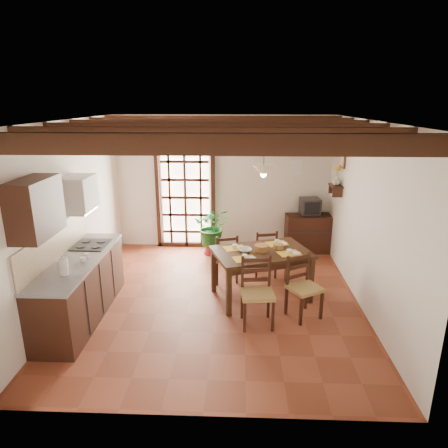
{
  "coord_description": "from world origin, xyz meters",
  "views": [
    {
      "loc": [
        0.34,
        -5.78,
        3.07
      ],
      "look_at": [
        0.1,
        0.4,
        1.15
      ],
      "focal_mm": 32.0,
      "sensor_mm": 36.0,
      "label": 1
    }
  ],
  "objects_px": {
    "sideboard": "(308,233)",
    "potted_plant": "(213,228)",
    "crt_tv": "(310,206)",
    "pendant_lamp": "(264,169)",
    "kitchen_counter": "(80,287)",
    "chair_near_left": "(257,305)",
    "chair_near_right": "(303,298)",
    "dining_table": "(261,257)",
    "chair_far_left": "(225,266)",
    "chair_far_right": "(264,261)"
  },
  "relations": [
    {
      "from": "sideboard",
      "to": "potted_plant",
      "type": "bearing_deg",
      "value": -177.29
    },
    {
      "from": "crt_tv",
      "to": "pendant_lamp",
      "type": "xyz_separation_m",
      "value": [
        -1.1,
        -2.0,
        1.09
      ]
    },
    {
      "from": "kitchen_counter",
      "to": "chair_near_left",
      "type": "bearing_deg",
      "value": -2.59
    },
    {
      "from": "chair_near_left",
      "to": "chair_near_right",
      "type": "height_order",
      "value": "chair_near_left"
    },
    {
      "from": "dining_table",
      "to": "potted_plant",
      "type": "relative_size",
      "value": 0.8
    },
    {
      "from": "dining_table",
      "to": "crt_tv",
      "type": "relative_size",
      "value": 4.08
    },
    {
      "from": "kitchen_counter",
      "to": "dining_table",
      "type": "bearing_deg",
      "value": 15.07
    },
    {
      "from": "kitchen_counter",
      "to": "chair_far_left",
      "type": "height_order",
      "value": "kitchen_counter"
    },
    {
      "from": "kitchen_counter",
      "to": "sideboard",
      "type": "xyz_separation_m",
      "value": [
        3.76,
        2.83,
        -0.07
      ]
    },
    {
      "from": "chair_far_left",
      "to": "chair_near_left",
      "type": "bearing_deg",
      "value": 94.24
    },
    {
      "from": "dining_table",
      "to": "pendant_lamp",
      "type": "xyz_separation_m",
      "value": [
        0.0,
        0.1,
        1.38
      ]
    },
    {
      "from": "chair_near_right",
      "to": "chair_far_left",
      "type": "height_order",
      "value": "chair_near_right"
    },
    {
      "from": "potted_plant",
      "to": "chair_near_right",
      "type": "bearing_deg",
      "value": -58.85
    },
    {
      "from": "dining_table",
      "to": "chair_far_left",
      "type": "xyz_separation_m",
      "value": [
        -0.6,
        0.59,
        -0.42
      ]
    },
    {
      "from": "sideboard",
      "to": "crt_tv",
      "type": "bearing_deg",
      "value": -93.57
    },
    {
      "from": "chair_far_right",
      "to": "sideboard",
      "type": "bearing_deg",
      "value": -140.46
    },
    {
      "from": "kitchen_counter",
      "to": "chair_far_right",
      "type": "height_order",
      "value": "kitchen_counter"
    },
    {
      "from": "chair_near_left",
      "to": "crt_tv",
      "type": "height_order",
      "value": "crt_tv"
    },
    {
      "from": "kitchen_counter",
      "to": "dining_table",
      "type": "relative_size",
      "value": 1.32
    },
    {
      "from": "potted_plant",
      "to": "pendant_lamp",
      "type": "relative_size",
      "value": 2.54
    },
    {
      "from": "chair_near_right",
      "to": "chair_far_left",
      "type": "distance_m",
      "value": 1.68
    },
    {
      "from": "chair_near_right",
      "to": "chair_far_right",
      "type": "xyz_separation_m",
      "value": [
        -0.5,
        1.42,
        -0.01
      ]
    },
    {
      "from": "sideboard",
      "to": "chair_near_right",
      "type": "bearing_deg",
      "value": -104.05
    },
    {
      "from": "kitchen_counter",
      "to": "potted_plant",
      "type": "relative_size",
      "value": 1.05
    },
    {
      "from": "kitchen_counter",
      "to": "sideboard",
      "type": "distance_m",
      "value": 4.7
    },
    {
      "from": "chair_near_left",
      "to": "chair_far_right",
      "type": "distance_m",
      "value": 1.68
    },
    {
      "from": "chair_far_right",
      "to": "crt_tv",
      "type": "xyz_separation_m",
      "value": [
        1.0,
        1.27,
        0.71
      ]
    },
    {
      "from": "chair_near_right",
      "to": "sideboard",
      "type": "distance_m",
      "value": 2.75
    },
    {
      "from": "sideboard",
      "to": "chair_far_right",
      "type": "bearing_deg",
      "value": -131.68
    },
    {
      "from": "potted_plant",
      "to": "kitchen_counter",
      "type": "bearing_deg",
      "value": -124.01
    },
    {
      "from": "chair_near_right",
      "to": "chair_far_right",
      "type": "height_order",
      "value": "chair_near_right"
    },
    {
      "from": "chair_far_left",
      "to": "potted_plant",
      "type": "height_order",
      "value": "potted_plant"
    },
    {
      "from": "sideboard",
      "to": "dining_table",
      "type": "bearing_deg",
      "value": -121.01
    },
    {
      "from": "chair_near_left",
      "to": "pendant_lamp",
      "type": "distance_m",
      "value": 2.0
    },
    {
      "from": "chair_near_left",
      "to": "sideboard",
      "type": "relative_size",
      "value": 1.04
    },
    {
      "from": "sideboard",
      "to": "pendant_lamp",
      "type": "relative_size",
      "value": 1.11
    },
    {
      "from": "potted_plant",
      "to": "crt_tv",
      "type": "bearing_deg",
      "value": 6.11
    },
    {
      "from": "dining_table",
      "to": "potted_plant",
      "type": "height_order",
      "value": "potted_plant"
    },
    {
      "from": "dining_table",
      "to": "chair_near_left",
      "type": "distance_m",
      "value": 0.92
    },
    {
      "from": "chair_far_right",
      "to": "potted_plant",
      "type": "distance_m",
      "value": 1.48
    },
    {
      "from": "kitchen_counter",
      "to": "sideboard",
      "type": "bearing_deg",
      "value": 36.96
    },
    {
      "from": "chair_far_left",
      "to": "pendant_lamp",
      "type": "distance_m",
      "value": 1.96
    },
    {
      "from": "chair_near_right",
      "to": "kitchen_counter",
      "type": "bearing_deg",
      "value": 152.23
    },
    {
      "from": "chair_near_left",
      "to": "crt_tv",
      "type": "relative_size",
      "value": 2.34
    },
    {
      "from": "chair_near_left",
      "to": "chair_near_right",
      "type": "xyz_separation_m",
      "value": [
        0.69,
        0.24,
        -0.01
      ]
    },
    {
      "from": "potted_plant",
      "to": "chair_far_left",
      "type": "bearing_deg",
      "value": -76.88
    },
    {
      "from": "chair_near_left",
      "to": "pendant_lamp",
      "type": "bearing_deg",
      "value": 78.45
    },
    {
      "from": "kitchen_counter",
      "to": "sideboard",
      "type": "relative_size",
      "value": 2.39
    },
    {
      "from": "kitchen_counter",
      "to": "crt_tv",
      "type": "height_order",
      "value": "kitchen_counter"
    },
    {
      "from": "sideboard",
      "to": "potted_plant",
      "type": "distance_m",
      "value": 2.02
    }
  ]
}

